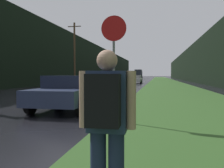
{
  "coord_description": "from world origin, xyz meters",
  "views": [
    {
      "loc": [
        5.4,
        1.36,
        1.38
      ],
      "look_at": [
        2.66,
        15.62,
        0.83
      ],
      "focal_mm": 38.0,
      "sensor_mm": 36.0,
      "label": 1
    }
  ],
  "objects": [
    {
      "name": "treeline_near_side",
      "position": [
        12.84,
        50.0,
        3.62
      ],
      "size": [
        2.0,
        140.0,
        7.25
      ],
      "primitive_type": "cube",
      "color": "black",
      "rests_on": "ground_plane"
    },
    {
      "name": "hitchhiker_with_backpack",
      "position": [
        4.92,
        3.58,
        0.94
      ],
      "size": [
        0.57,
        0.4,
        1.63
      ],
      "rotation": [
        0.0,
        0.0,
        0.03
      ],
      "color": "#1E2847",
      "rests_on": "ground_plane"
    },
    {
      "name": "lane_stripe_d",
      "position": [
        0.0,
        20.5,
        0.0
      ],
      "size": [
        0.12,
        3.0,
        0.01
      ],
      "primitive_type": "cube",
      "color": "silver",
      "rests_on": "ground_plane"
    },
    {
      "name": "car_passing_near",
      "position": [
        1.92,
        10.28,
        0.7
      ],
      "size": [
        2.05,
        4.02,
        1.36
      ],
      "rotation": [
        0.0,
        0.0,
        3.14
      ],
      "color": "#2D3856",
      "rests_on": "ground_plane"
    },
    {
      "name": "grass_verge",
      "position": [
        6.84,
        40.0,
        0.01
      ],
      "size": [
        6.0,
        240.0,
        0.02
      ],
      "primitive_type": "cube",
      "color": "#386028",
      "rests_on": "ground_plane"
    },
    {
      "name": "lane_stripe_e",
      "position": [
        0.0,
        27.5,
        0.0
      ],
      "size": [
        0.12,
        3.0,
        0.01
      ],
      "primitive_type": "cube",
      "color": "silver",
      "rests_on": "ground_plane"
    },
    {
      "name": "lane_stripe_f",
      "position": [
        0.0,
        34.5,
        0.0
      ],
      "size": [
        0.12,
        3.0,
        0.01
      ],
      "primitive_type": "cube",
      "color": "silver",
      "rests_on": "ground_plane"
    },
    {
      "name": "delivery_truck",
      "position": [
        -1.92,
        95.13,
        1.82
      ],
      "size": [
        2.64,
        8.8,
        3.44
      ],
      "color": "black",
      "rests_on": "ground_plane"
    },
    {
      "name": "stop_sign",
      "position": [
        4.14,
        8.18,
        1.94
      ],
      "size": [
        0.74,
        0.07,
        3.11
      ],
      "color": "slate",
      "rests_on": "ground_plane"
    },
    {
      "name": "lane_stripe_c",
      "position": [
        0.0,
        13.5,
        0.0
      ],
      "size": [
        0.12,
        3.0,
        0.01
      ],
      "primitive_type": "cube",
      "color": "silver",
      "rests_on": "ground_plane"
    },
    {
      "name": "utility_pole_far",
      "position": [
        -5.55,
        31.69,
        4.31
      ],
      "size": [
        1.8,
        0.24,
        8.36
      ],
      "color": "#4C3823",
      "rests_on": "ground_plane"
    },
    {
      "name": "treeline_far_side",
      "position": [
        -9.84,
        50.0,
        4.27
      ],
      "size": [
        2.0,
        140.0,
        8.54
      ],
      "primitive_type": "cube",
      "color": "black",
      "rests_on": "ground_plane"
    },
    {
      "name": "car_passing_far",
      "position": [
        1.92,
        40.7,
        0.69
      ],
      "size": [
        1.87,
        4.72,
        1.35
      ],
      "rotation": [
        0.0,
        0.0,
        3.14
      ],
      "color": "#BCBCBC",
      "rests_on": "ground_plane"
    }
  ]
}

